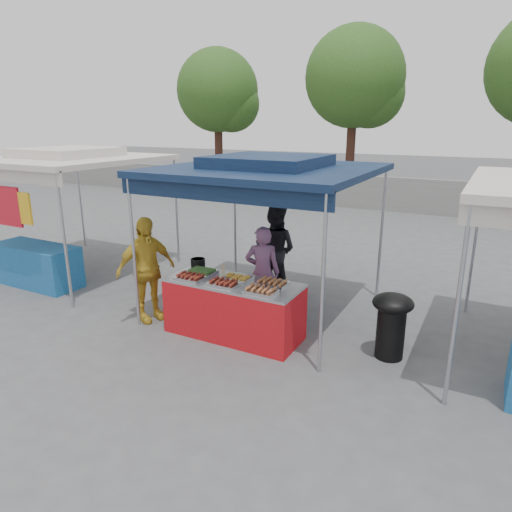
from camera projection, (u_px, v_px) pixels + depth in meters
The scene contains 22 objects.
ground_plane at pixel (238, 332), 6.94m from camera, with size 80.00×80.00×0.00m, color #515153.
back_wall at pixel (394, 194), 16.08m from camera, with size 40.00×0.25×1.20m, color slate.
main_canopy at pixel (267, 169), 7.08m from camera, with size 3.20×3.20×2.57m.
neighbor_stall_left at pixel (54, 199), 8.99m from camera, with size 3.20×3.20×2.57m.
tree_0 at pixel (221, 94), 20.18m from camera, with size 3.64×3.60×6.19m.
tree_1 at pixel (358, 82), 17.85m from camera, with size 3.88×3.88×6.68m.
vendor_table at pixel (234, 308), 6.73m from camera, with size 2.00×0.80×0.85m.
food_tray_fl at pixel (190, 278), 6.66m from camera, with size 0.42×0.30×0.07m.
food_tray_fm at pixel (224, 284), 6.41m from camera, with size 0.42×0.30×0.07m.
food_tray_fr at pixel (261, 291), 6.14m from camera, with size 0.42×0.30×0.07m.
food_tray_bl at pixel (202, 272), 6.92m from camera, with size 0.42×0.30×0.07m.
food_tray_bm at pixel (237, 278), 6.65m from camera, with size 0.42×0.30×0.07m.
food_tray_br at pixel (272, 283), 6.43m from camera, with size 0.42×0.30×0.07m.
cooking_pot at pixel (198, 263), 7.26m from camera, with size 0.23×0.23×0.13m, color black.
skewer_cup at pixel (224, 279), 6.58m from camera, with size 0.07×0.07×0.09m, color #A8A9AF.
wok_burner at pixel (392, 320), 6.06m from camera, with size 0.54×0.54×0.91m.
crate_left at pixel (242, 304), 7.61m from camera, with size 0.53×0.37×0.32m, color navy.
crate_right at pixel (270, 318), 7.08m from camera, with size 0.50×0.35×0.30m, color navy.
crate_stacked at pixel (270, 301), 7.00m from camera, with size 0.46×0.32×0.28m, color navy.
vendor_woman at pixel (262, 273), 7.27m from camera, with size 0.55×0.36×1.52m, color #7B4E74.
helper_man at pixel (275, 250), 8.25m from camera, with size 0.82×0.64×1.68m, color black.
customer_person at pixel (146, 270), 7.15m from camera, with size 0.99×0.41×1.68m, color gold.
Camera 1 is at (3.22, -5.45, 3.08)m, focal length 32.00 mm.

